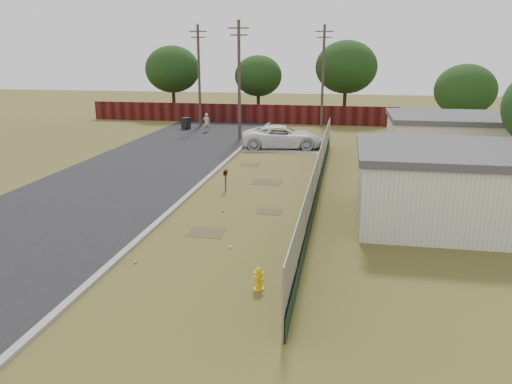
% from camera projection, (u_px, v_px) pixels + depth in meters
% --- Properties ---
extents(ground, '(120.00, 120.00, 0.00)m').
position_uv_depth(ground, '(251.00, 198.00, 23.85)').
color(ground, brown).
rests_on(ground, ground).
extents(street, '(15.10, 60.00, 0.12)m').
position_uv_depth(street, '(173.00, 158.00, 32.63)').
color(street, black).
rests_on(street, ground).
extents(chainlink_fence, '(0.10, 27.06, 2.02)m').
position_uv_depth(chainlink_fence, '(318.00, 179.00, 24.06)').
color(chainlink_fence, '#919399').
rests_on(chainlink_fence, ground).
extents(privacy_fence, '(30.00, 0.12, 1.80)m').
position_uv_depth(privacy_fence, '(239.00, 113.00, 48.29)').
color(privacy_fence, '#4F1610').
rests_on(privacy_fence, ground).
extents(utility_poles, '(12.60, 8.24, 9.00)m').
position_uv_depth(utility_poles, '(254.00, 76.00, 42.75)').
color(utility_poles, '#47392F').
rests_on(utility_poles, ground).
extents(houses, '(9.30, 17.24, 3.10)m').
position_uv_depth(houses, '(455.00, 160.00, 24.70)').
color(houses, silver).
rests_on(houses, ground).
extents(horizon_trees, '(33.32, 31.94, 7.78)m').
position_uv_depth(horizon_trees, '(310.00, 75.00, 44.72)').
color(horizon_trees, '#2E2314').
rests_on(horizon_trees, ground).
extents(fire_hydrant, '(0.38, 0.38, 0.75)m').
position_uv_depth(fire_hydrant, '(259.00, 279.00, 14.58)').
color(fire_hydrant, yellow).
rests_on(fire_hydrant, ground).
extents(mailbox, '(0.20, 0.46, 1.07)m').
position_uv_depth(mailbox, '(225.00, 174.00, 24.82)').
color(mailbox, brown).
rests_on(mailbox, ground).
extents(pickup_truck, '(6.18, 3.66, 1.61)m').
position_uv_depth(pickup_truck, '(282.00, 137.00, 35.84)').
color(pickup_truck, white).
rests_on(pickup_truck, ground).
extents(pedestrian, '(0.64, 0.49, 1.60)m').
position_uv_depth(pedestrian, '(207.00, 123.00, 42.95)').
color(pedestrian, '#C0AF8C').
rests_on(pedestrian, ground).
extents(trash_bin, '(0.88, 0.94, 1.03)m').
position_uv_depth(trash_bin, '(186.00, 123.00, 44.47)').
color(trash_bin, black).
rests_on(trash_bin, ground).
extents(scattered_litter, '(3.71, 7.39, 0.07)m').
position_uv_depth(scattered_litter, '(222.00, 228.00, 19.68)').
color(scattered_litter, silver).
rests_on(scattered_litter, ground).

